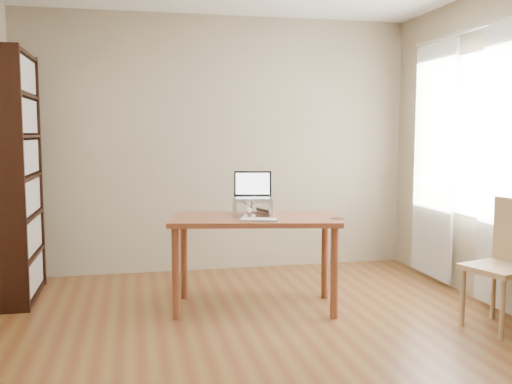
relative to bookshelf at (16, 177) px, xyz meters
name	(u,v)px	position (x,y,z in m)	size (l,w,h in m)	color
room	(274,151)	(1.86, -1.54, 0.25)	(4.04, 4.54, 2.64)	brown
bookshelf	(16,177)	(0.00, 0.00, 0.00)	(0.30, 0.90, 2.10)	black
curtains	(467,162)	(3.75, -0.75, 0.12)	(0.03, 1.90, 2.25)	white
desk	(255,230)	(1.91, -0.70, -0.40)	(1.43, 0.91, 0.75)	brown
laptop_stand	(253,205)	(1.91, -0.62, -0.22)	(0.32, 0.25, 0.13)	silver
laptop	(251,192)	(1.91, -0.56, -0.11)	(0.35, 0.32, 0.22)	silver
keyboard	(259,220)	(1.90, -0.92, -0.29)	(0.31, 0.20, 0.02)	silver
coaster	(337,218)	(2.53, -0.93, -0.30)	(0.10, 0.10, 0.01)	#502F1B
cat	(249,207)	(1.89, -0.59, -0.24)	(0.24, 0.48, 0.15)	#403C32
chair	(508,260)	(3.61, -1.55, -0.54)	(0.52, 0.52, 0.94)	#A57F59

